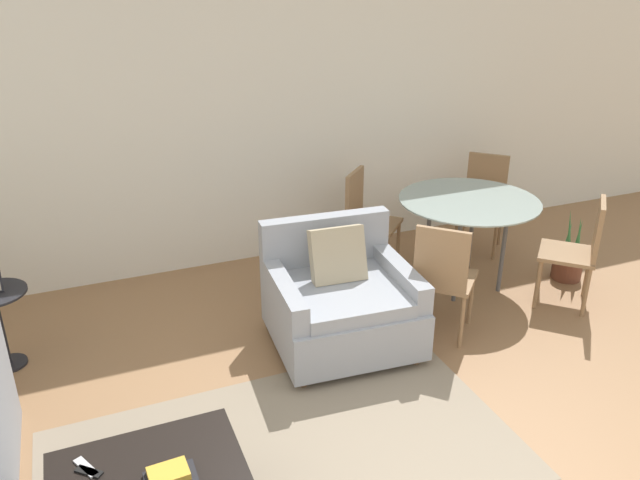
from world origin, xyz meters
name	(u,v)px	position (x,y,z in m)	size (l,w,h in m)	color
wall_back	(260,111)	(0.00, 3.64, 1.38)	(12.00, 0.06, 2.75)	white
area_rug	(285,455)	(-0.72, 1.03, 0.00)	(2.64, 1.47, 0.01)	gray
armchair	(340,301)	(0.04, 1.97, 0.34)	(1.04, 0.98, 0.87)	#999EA8
book_stack	(170,476)	(-1.39, 0.68, 0.41)	(0.23, 0.15, 0.05)	black
tv_remote_primary	(89,472)	(-1.72, 0.87, 0.39)	(0.13, 0.12, 0.01)	black
tv_remote_secondary	(86,467)	(-1.74, 0.91, 0.39)	(0.11, 0.16, 0.01)	#B7B7BC
dining_table	(468,209)	(1.38, 2.40, 0.69)	(1.15, 1.15, 0.78)	#8C9E99
dining_chair_near_left	(443,274)	(0.75, 1.77, 0.52)	(0.59, 0.59, 0.90)	#93704C
dining_chair_near_right	(581,246)	(2.01, 1.77, 0.52)	(0.59, 0.59, 0.90)	#93704C
dining_chair_far_left	(365,214)	(0.75, 3.03, 0.52)	(0.59, 0.59, 0.90)	#93704C
dining_chair_far_right	(484,196)	(2.01, 3.03, 0.52)	(0.59, 0.59, 0.90)	#93704C
potted_plant_small	(568,262)	(2.30, 2.14, 0.16)	(0.25, 0.25, 0.65)	brown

